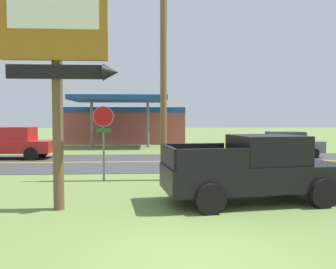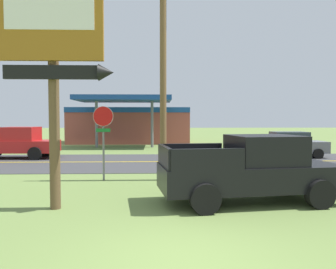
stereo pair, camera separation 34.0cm
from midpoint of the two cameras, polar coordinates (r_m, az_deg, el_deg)
The scene contains 10 objects.
ground_plane at distance 6.13m, azimuth 4.30°, elevation -20.69°, with size 180.00×180.00×0.00m, color olive.
road_asphalt at distance 18.76m, azimuth 0.02°, elevation -4.77°, with size 140.00×8.00×0.02m, color #3D3D3F.
road_centre_line at distance 18.76m, azimuth 0.02°, elevation -4.73°, with size 126.00×0.20×0.01m, color gold.
motel_sign at distance 9.36m, azimuth -18.20°, elevation 14.95°, with size 3.00×0.54×6.55m.
stop_sign at distance 13.18m, azimuth -10.44°, elevation 0.85°, with size 0.80×0.08×2.95m.
utility_pole at distance 13.20m, azimuth -0.10°, elevation 11.95°, with size 1.87×0.26×8.54m.
gas_station at distance 34.27m, azimuth -6.36°, elevation 1.81°, with size 12.00×11.50×4.40m.
pickup_black_parked_on_lawn at distance 9.98m, azimuth 15.25°, elevation -5.89°, with size 5.41×2.75×1.96m.
pickup_red_on_road at distance 22.38m, azimuth -24.58°, elevation -1.35°, with size 5.20×2.24×1.96m.
car_grey_near_lane at distance 22.41m, azimuth 20.94°, elevation -1.62°, with size 4.20×2.00×1.64m.
Camera 2 is at (-0.44, -5.60, 2.43)m, focal length 35.11 mm.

